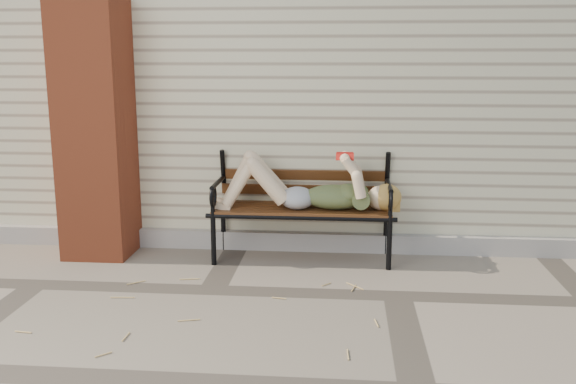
# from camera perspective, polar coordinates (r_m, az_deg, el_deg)

# --- Properties ---
(ground) EXTENTS (80.00, 80.00, 0.00)m
(ground) POSITION_cam_1_polar(r_m,az_deg,el_deg) (4.37, 9.72, -9.09)
(ground) COLOR gray
(ground) RESTS_ON ground
(house_wall) EXTENTS (8.00, 4.00, 3.00)m
(house_wall) POSITION_cam_1_polar(r_m,az_deg,el_deg) (7.08, 8.23, 11.40)
(house_wall) COLOR beige
(house_wall) RESTS_ON ground
(foundation_strip) EXTENTS (8.00, 0.10, 0.15)m
(foundation_strip) POSITION_cam_1_polar(r_m,az_deg,el_deg) (5.27, 8.92, -4.53)
(foundation_strip) COLOR #A79F97
(foundation_strip) RESTS_ON ground
(brick_pillar) EXTENTS (0.50, 0.50, 2.00)m
(brick_pillar) POSITION_cam_1_polar(r_m,az_deg,el_deg) (5.22, -16.73, 5.33)
(brick_pillar) COLOR #AE4727
(brick_pillar) RESTS_ON ground
(garden_bench) EXTENTS (1.50, 0.60, 0.97)m
(garden_bench) POSITION_cam_1_polar(r_m,az_deg,el_deg) (5.01, 1.35, 0.30)
(garden_bench) COLOR black
(garden_bench) RESTS_ON ground
(reading_woman) EXTENTS (1.41, 0.32, 0.45)m
(reading_woman) POSITION_cam_1_polar(r_m,az_deg,el_deg) (4.89, 1.40, 0.39)
(reading_woman) COLOR #09393F
(reading_woman) RESTS_ON ground
(straw_scatter) EXTENTS (2.58, 1.52, 0.01)m
(straw_scatter) POSITION_cam_1_polar(r_m,az_deg,el_deg) (4.47, -18.92, -9.05)
(straw_scatter) COLOR tan
(straw_scatter) RESTS_ON ground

